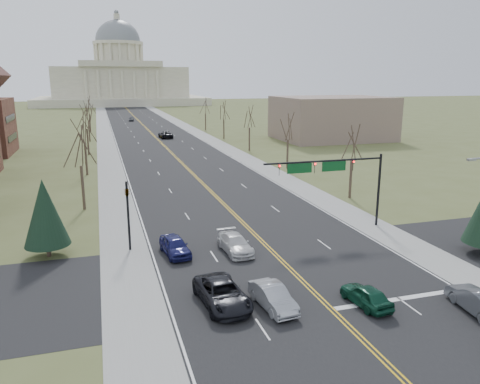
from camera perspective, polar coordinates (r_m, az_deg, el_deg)
ground at (r=31.91m, az=10.24°, el=-13.11°), size 600.00×600.00×0.00m
road at (r=136.61m, az=-11.17°, el=7.47°), size 20.00×380.00×0.01m
cross_road at (r=36.83m, az=5.99°, el=-9.17°), size 120.00×14.00×0.01m
sidewalk_left at (r=135.96m, az=-16.24°, el=7.16°), size 4.00×380.00×0.03m
sidewalk_right at (r=138.30m, az=-6.18°, el=7.72°), size 4.00×380.00×0.03m
center_line at (r=136.61m, az=-11.17°, el=7.47°), size 0.42×380.00×0.01m
edge_line_left at (r=136.00m, az=-15.31°, el=7.22°), size 0.15×380.00×0.01m
edge_line_right at (r=137.91m, az=-7.09°, el=7.68°), size 0.15×380.00×0.01m
stop_bar at (r=33.57m, az=18.85°, el=-12.22°), size 9.50×0.50×0.01m
capitol at (r=275.44m, az=-14.40°, el=13.29°), size 90.00×60.00×50.00m
signal_mast at (r=44.76m, az=11.29°, el=2.48°), size 12.12×0.44×7.20m
signal_left at (r=40.16m, az=-13.52°, el=-1.93°), size 0.32×0.36×6.00m
tree_r_0 at (r=57.57m, az=13.56°, el=5.62°), size 3.74×3.74×8.50m
tree_l_0 at (r=53.75m, az=-18.97°, el=5.12°), size 3.96×3.96×9.00m
tree_r_1 at (r=75.38m, az=5.88°, el=7.76°), size 3.74×3.74×8.50m
tree_l_1 at (r=73.60m, az=-18.51°, el=7.29°), size 3.96×3.96×9.00m
tree_r_2 at (r=94.08m, az=1.16°, el=9.00°), size 3.74×3.74×8.50m
tree_l_2 at (r=93.51m, az=-18.25°, el=8.54°), size 3.96×3.96×9.00m
tree_r_3 at (r=113.22m, az=-2.00°, el=9.80°), size 3.74×3.74×8.50m
tree_l_3 at (r=113.46m, az=-18.07°, el=9.35°), size 3.96×3.96×9.00m
tree_r_4 at (r=132.61m, az=-4.25°, el=10.34°), size 3.74×3.74×8.50m
tree_l_4 at (r=133.42m, az=-17.95°, el=9.91°), size 3.96×3.96×9.00m
conifer_l at (r=40.86m, az=-22.69°, el=-2.32°), size 3.64×3.64×6.50m
bldg_right_mass at (r=114.79m, az=11.12°, el=8.83°), size 25.00×20.00×10.00m
car_nb_inner_lead at (r=31.82m, az=15.12°, el=-12.06°), size 2.07×4.20×1.38m
car_nb_outer_lead at (r=33.36m, az=27.09°, el=-11.72°), size 2.23×4.97×1.58m
car_sb_inner_lead at (r=30.53m, az=4.04°, el=-12.64°), size 2.05×4.63×1.48m
car_sb_outer_lead at (r=30.79m, az=-2.19°, el=-12.26°), size 3.09×5.90×1.59m
car_sb_inner_second at (r=39.54m, az=-0.59°, el=-6.31°), size 2.33×5.11×1.45m
car_sb_outer_second at (r=39.28m, az=-7.93°, el=-6.51°), size 2.41×4.76×1.56m
car_far_nb at (r=116.51m, az=-9.07°, el=6.93°), size 3.18×6.16×1.66m
car_far_sb at (r=165.35m, az=-13.11°, el=8.66°), size 2.03×4.21×1.39m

